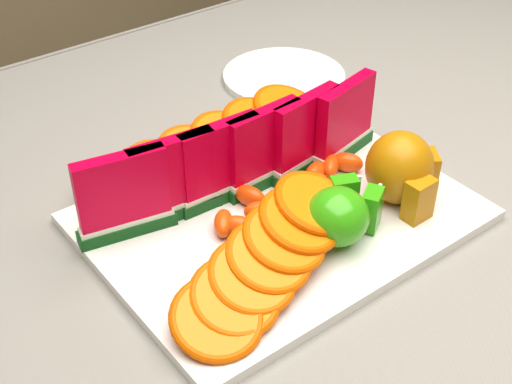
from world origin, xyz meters
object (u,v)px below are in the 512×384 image
Objects in this scene: platter at (279,217)px; apple_cluster at (341,214)px; pear_cluster at (402,170)px; side_plate at (284,77)px.

platter is 0.08m from apple_cluster.
pear_cluster reaches higher than platter.
side_plate is at bearing 49.65° from platter.
pear_cluster is (0.10, 0.01, 0.01)m from apple_cluster.
side_plate is (0.21, 0.25, -0.00)m from platter.
pear_cluster is at bearing -106.12° from side_plate.
platter is 0.33m from side_plate.
platter is 3.95× the size of pear_cluster.
pear_cluster is at bearing 6.21° from apple_cluster.
apple_cluster is at bearing -173.79° from pear_cluster.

